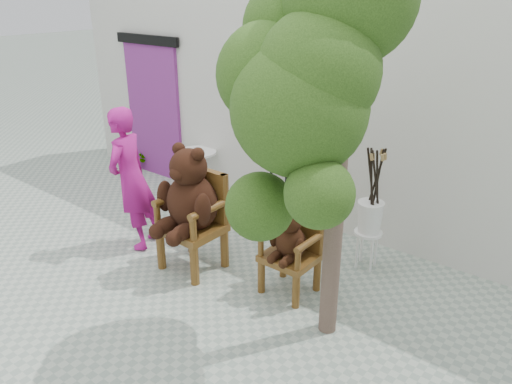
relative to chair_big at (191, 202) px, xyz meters
The scene contains 11 objects.
ground_plane 1.17m from the chair_big, 67.65° to the right, with size 60.00×60.00×0.00m, color #99A594.
back_wall 2.46m from the chair_big, 82.39° to the left, with size 9.00×1.00×3.00m, color beige.
doorway 3.26m from the chair_big, 145.93° to the left, with size 1.40×0.11×2.33m.
chair_big is the anchor object (origin of this frame).
chair_small 1.22m from the chair_big, 14.94° to the left, with size 0.53×0.52×0.96m.
person 0.97m from the chair_big, behind, with size 0.63×0.42×1.74m, color #A61478.
cafe_table 2.22m from the chair_big, 133.27° to the left, with size 0.60×0.60×0.70m.
display_stand 1.61m from the chair_big, 88.31° to the left, with size 0.54×0.48×1.51m.
stool_bucket 2.01m from the chair_big, 38.65° to the left, with size 0.32×0.32×1.45m.
tree 2.25m from the chair_big, ahead, with size 1.49×1.39×3.47m.
potted_plant 3.53m from the chair_big, 152.75° to the left, with size 0.36×0.31×0.40m, color #1C390F.
Camera 1 is at (3.40, -2.74, 3.05)m, focal length 35.00 mm.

